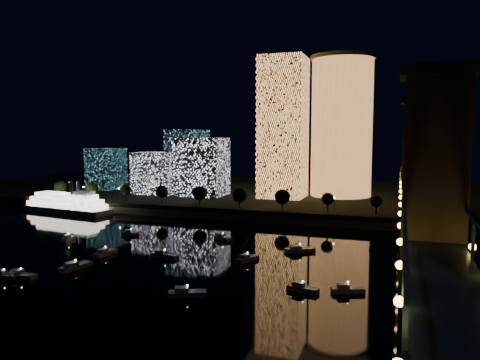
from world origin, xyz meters
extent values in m
plane|color=black|center=(0.00, 0.00, 0.00)|extent=(520.00, 520.00, 0.00)
cube|color=black|center=(0.00, 160.00, 2.50)|extent=(420.00, 160.00, 5.00)
cube|color=#6B5E4C|center=(0.00, 82.00, 1.50)|extent=(420.00, 6.00, 3.00)
cylinder|color=#FF9E51|center=(28.53, 143.48, 41.19)|extent=(32.00, 32.00, 72.37)
cylinder|color=#6B5E4C|center=(28.53, 143.48, 78.37)|extent=(34.00, 34.00, 2.00)
cube|color=#FF9E51|center=(0.25, 127.97, 41.51)|extent=(22.95, 22.95, 73.02)
cube|color=white|center=(-43.54, 121.54, 20.62)|extent=(25.39, 21.48, 31.25)
cube|color=#56CDEB|center=(-55.95, 129.75, 22.96)|extent=(17.96, 23.35, 35.93)
cube|color=white|center=(-70.64, 121.26, 16.55)|extent=(23.09, 20.99, 23.09)
cube|color=#56CDEB|center=(-110.81, 130.07, 17.37)|extent=(17.67, 19.43, 24.73)
cube|color=navy|center=(65.00, 0.00, 18.00)|extent=(10.00, 260.00, 2.00)
cube|color=#6B5E4C|center=(65.00, 50.00, 24.00)|extent=(11.00, 9.00, 48.00)
cube|color=#6B5E4C|center=(65.00, -20.00, 24.00)|extent=(11.00, 9.00, 48.00)
cube|color=#6B5E4C|center=(65.00, 50.00, 49.00)|extent=(13.00, 11.00, 2.00)
cube|color=#6B5E4C|center=(65.00, -20.00, 49.00)|extent=(13.00, 11.00, 2.00)
cube|color=navy|center=(60.00, 0.00, 25.00)|extent=(0.50, 150.00, 0.50)
cube|color=navy|center=(70.00, 0.00, 25.00)|extent=(0.50, 150.00, 0.50)
cube|color=#6B5E4C|center=(65.00, 100.00, 11.50)|extent=(12.00, 40.00, 23.00)
cube|color=navy|center=(60.00, -60.00, 21.50)|extent=(0.50, 0.50, 7.00)
cube|color=navy|center=(60.00, -36.00, 21.50)|extent=(0.50, 0.50, 7.00)
cube|color=navy|center=(60.00, -12.00, 21.50)|extent=(0.50, 0.50, 7.00)
cube|color=navy|center=(60.00, 12.00, 21.50)|extent=(0.50, 0.50, 7.00)
cube|color=navy|center=(60.00, 36.00, 21.50)|extent=(0.50, 0.50, 7.00)
cube|color=navy|center=(60.00, 60.00, 21.50)|extent=(0.50, 0.50, 7.00)
sphere|color=#FFB238|center=(59.50, -45.00, 19.80)|extent=(1.20, 1.20, 1.20)
sphere|color=#FFB238|center=(59.50, 0.00, 19.80)|extent=(1.20, 1.20, 1.20)
sphere|color=#FFB238|center=(59.50, 45.00, 19.80)|extent=(1.20, 1.20, 1.20)
sphere|color=#FFB238|center=(59.50, 90.00, 19.80)|extent=(1.20, 1.20, 1.20)
cube|color=silver|center=(-95.65, 74.95, 1.23)|extent=(50.24, 18.28, 2.46)
cube|color=white|center=(-95.65, 74.95, 3.58)|extent=(46.04, 16.67, 2.25)
cube|color=white|center=(-95.65, 74.95, 5.83)|extent=(41.84, 15.06, 2.25)
cube|color=white|center=(-95.65, 74.95, 8.08)|extent=(35.61, 13.16, 2.25)
cube|color=silver|center=(-83.50, 73.16, 10.03)|extent=(8.99, 7.26, 1.84)
cylinder|color=black|center=(-89.87, 72.03, 12.28)|extent=(1.43, 1.43, 6.14)
cylinder|color=black|center=(-89.28, 76.08, 12.28)|extent=(1.43, 1.43, 6.14)
cylinder|color=maroon|center=(-119.95, 78.51, 3.07)|extent=(8.43, 10.15, 7.16)
cube|color=silver|center=(-38.88, -18.67, 0.60)|extent=(8.43, 3.14, 1.20)
cube|color=silver|center=(-40.12, -18.74, 1.70)|extent=(3.02, 2.32, 1.00)
sphere|color=white|center=(-38.88, -18.67, 2.60)|extent=(0.36, 0.36, 0.36)
cube|color=silver|center=(29.11, 34.74, 0.60)|extent=(9.77, 8.10, 1.20)
cube|color=silver|center=(27.91, 33.91, 1.70)|extent=(4.24, 4.02, 1.00)
sphere|color=white|center=(29.11, 34.74, 2.60)|extent=(0.36, 0.36, 0.36)
cube|color=silver|center=(12.65, -15.08, 0.60)|extent=(9.30, 6.34, 1.20)
cube|color=silver|center=(11.43, -15.64, 1.70)|extent=(3.81, 3.42, 1.00)
sphere|color=white|center=(12.65, -15.08, 2.60)|extent=(0.36, 0.36, 0.36)
cube|color=silver|center=(-35.03, -16.77, 0.60)|extent=(8.59, 2.79, 1.20)
cube|color=silver|center=(-36.32, -16.77, 1.70)|extent=(3.01, 2.25, 1.00)
sphere|color=white|center=(-35.03, -16.77, 2.60)|extent=(0.36, 0.36, 0.36)
cube|color=silver|center=(48.08, -0.23, 0.60)|extent=(8.25, 5.07, 1.20)
cube|color=silver|center=(46.97, -0.64, 1.70)|extent=(3.29, 2.87, 1.00)
sphere|color=white|center=(48.08, -0.23, 2.60)|extent=(0.36, 0.36, 0.36)
cube|color=silver|center=(-8.92, 14.11, 0.60)|extent=(9.20, 3.86, 1.20)
cube|color=silver|center=(-10.25, 14.26, 1.70)|extent=(3.37, 2.66, 1.00)
sphere|color=white|center=(-8.92, 14.11, 2.60)|extent=(0.36, 0.36, 0.36)
cube|color=silver|center=(-36.34, 38.56, 0.60)|extent=(7.13, 3.83, 1.20)
cube|color=silver|center=(-37.32, 38.30, 1.70)|extent=(2.75, 2.31, 1.00)
sphere|color=white|center=(-36.34, 38.56, 2.60)|extent=(0.36, 0.36, 0.36)
cube|color=silver|center=(16.45, 18.81, 0.60)|extent=(5.55, 8.05, 1.20)
cube|color=silver|center=(15.95, 17.76, 1.70)|extent=(2.98, 3.31, 1.00)
sphere|color=white|center=(16.45, 18.81, 2.60)|extent=(0.36, 0.36, 0.36)
cube|color=silver|center=(-52.94, 23.95, 0.60)|extent=(2.86, 6.56, 1.20)
cube|color=silver|center=(-52.82, 23.01, 1.70)|extent=(1.93, 2.42, 1.00)
sphere|color=white|center=(-52.94, 23.95, 2.60)|extent=(0.36, 0.36, 0.36)
cube|color=silver|center=(-28.35, 11.13, 0.60)|extent=(3.40, 8.87, 1.20)
cube|color=silver|center=(-28.45, 9.83, 1.70)|extent=(2.47, 3.20, 1.00)
sphere|color=white|center=(-28.35, 11.13, 2.60)|extent=(0.36, 0.36, 0.36)
cube|color=silver|center=(-0.70, 42.83, 0.60)|extent=(7.75, 5.55, 1.20)
cube|color=silver|center=(-1.70, 43.35, 1.70)|extent=(3.22, 2.93, 1.00)
sphere|color=white|center=(-0.70, 42.83, 2.60)|extent=(0.36, 0.36, 0.36)
cube|color=silver|center=(37.70, -3.09, 0.60)|extent=(8.06, 4.05, 1.20)
cube|color=silver|center=(36.57, -2.85, 1.70)|extent=(3.06, 2.53, 1.00)
sphere|color=white|center=(37.70, -3.09, 2.60)|extent=(0.36, 0.36, 0.36)
cube|color=silver|center=(-27.03, -4.88, 0.60)|extent=(4.98, 10.13, 1.20)
cube|color=silver|center=(-27.32, -6.30, 1.70)|extent=(3.15, 3.83, 1.00)
sphere|color=white|center=(-27.03, -4.88, 2.60)|extent=(0.36, 0.36, 0.36)
cylinder|color=black|center=(-110.00, 88.00, 7.00)|extent=(0.70, 0.70, 4.00)
sphere|color=black|center=(-110.00, 88.00, 10.50)|extent=(6.48, 6.48, 6.48)
cylinder|color=black|center=(-90.00, 88.00, 7.00)|extent=(0.70, 0.70, 4.00)
sphere|color=black|center=(-90.00, 88.00, 10.50)|extent=(6.44, 6.44, 6.44)
cylinder|color=black|center=(-70.00, 88.00, 7.00)|extent=(0.70, 0.70, 4.00)
sphere|color=black|center=(-70.00, 88.00, 10.50)|extent=(5.30, 5.30, 5.30)
cylinder|color=black|center=(-50.00, 88.00, 7.00)|extent=(0.70, 0.70, 4.00)
sphere|color=black|center=(-50.00, 88.00, 10.50)|extent=(6.10, 6.10, 6.10)
cylinder|color=black|center=(-30.00, 88.00, 7.00)|extent=(0.70, 0.70, 4.00)
sphere|color=black|center=(-30.00, 88.00, 10.50)|extent=(6.89, 6.89, 6.89)
cylinder|color=black|center=(-10.00, 88.00, 7.00)|extent=(0.70, 0.70, 4.00)
sphere|color=black|center=(-10.00, 88.00, 10.50)|extent=(6.88, 6.88, 6.88)
cylinder|color=black|center=(10.00, 88.00, 7.00)|extent=(0.70, 0.70, 4.00)
sphere|color=black|center=(10.00, 88.00, 10.50)|extent=(6.84, 6.84, 6.84)
cylinder|color=black|center=(30.00, 88.00, 7.00)|extent=(0.70, 0.70, 4.00)
sphere|color=black|center=(30.00, 88.00, 10.50)|extent=(5.39, 5.39, 5.39)
cylinder|color=black|center=(50.00, 88.00, 7.00)|extent=(0.70, 0.70, 4.00)
sphere|color=black|center=(50.00, 88.00, 10.50)|extent=(5.10, 5.10, 5.10)
cylinder|color=black|center=(-100.00, 94.00, 7.50)|extent=(0.24, 0.24, 5.00)
sphere|color=#FFCC7F|center=(-100.00, 94.00, 10.30)|extent=(0.70, 0.70, 0.70)
cylinder|color=black|center=(-78.00, 94.00, 7.50)|extent=(0.24, 0.24, 5.00)
sphere|color=#FFCC7F|center=(-78.00, 94.00, 10.30)|extent=(0.70, 0.70, 0.70)
cylinder|color=black|center=(-56.00, 94.00, 7.50)|extent=(0.24, 0.24, 5.00)
sphere|color=#FFCC7F|center=(-56.00, 94.00, 10.30)|extent=(0.70, 0.70, 0.70)
cylinder|color=black|center=(-34.00, 94.00, 7.50)|extent=(0.24, 0.24, 5.00)
sphere|color=#FFCC7F|center=(-34.00, 94.00, 10.30)|extent=(0.70, 0.70, 0.70)
cylinder|color=black|center=(-12.00, 94.00, 7.50)|extent=(0.24, 0.24, 5.00)
sphere|color=#FFCC7F|center=(-12.00, 94.00, 10.30)|extent=(0.70, 0.70, 0.70)
cylinder|color=black|center=(10.00, 94.00, 7.50)|extent=(0.24, 0.24, 5.00)
sphere|color=#FFCC7F|center=(10.00, 94.00, 10.30)|extent=(0.70, 0.70, 0.70)
cylinder|color=black|center=(32.00, 94.00, 7.50)|extent=(0.24, 0.24, 5.00)
sphere|color=#FFCC7F|center=(32.00, 94.00, 10.30)|extent=(0.70, 0.70, 0.70)
camera|label=1|loc=(59.22, -111.93, 37.73)|focal=35.00mm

